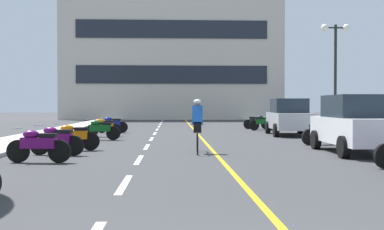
# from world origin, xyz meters

# --- Properties ---
(ground_plane) EXTENTS (140.00, 140.00, 0.00)m
(ground_plane) POSITION_xyz_m (0.00, 21.00, 0.00)
(ground_plane) COLOR #38383A
(curb_left) EXTENTS (2.40, 72.00, 0.12)m
(curb_left) POSITION_xyz_m (-7.20, 24.00, 0.06)
(curb_left) COLOR #B7B2A8
(curb_left) RESTS_ON ground
(curb_right) EXTENTS (2.40, 72.00, 0.12)m
(curb_right) POSITION_xyz_m (7.20, 24.00, 0.06)
(curb_right) COLOR #B7B2A8
(curb_right) RESTS_ON ground
(lane_dash_1) EXTENTS (0.14, 2.20, 0.01)m
(lane_dash_1) POSITION_xyz_m (-2.00, 6.00, 0.00)
(lane_dash_1) COLOR silver
(lane_dash_1) RESTS_ON ground
(lane_dash_2) EXTENTS (0.14, 2.20, 0.01)m
(lane_dash_2) POSITION_xyz_m (-2.00, 10.00, 0.00)
(lane_dash_2) COLOR silver
(lane_dash_2) RESTS_ON ground
(lane_dash_3) EXTENTS (0.14, 2.20, 0.01)m
(lane_dash_3) POSITION_xyz_m (-2.00, 14.00, 0.00)
(lane_dash_3) COLOR silver
(lane_dash_3) RESTS_ON ground
(lane_dash_4) EXTENTS (0.14, 2.20, 0.01)m
(lane_dash_4) POSITION_xyz_m (-2.00, 18.00, 0.00)
(lane_dash_4) COLOR silver
(lane_dash_4) RESTS_ON ground
(lane_dash_5) EXTENTS (0.14, 2.20, 0.01)m
(lane_dash_5) POSITION_xyz_m (-2.00, 22.00, 0.00)
(lane_dash_5) COLOR silver
(lane_dash_5) RESTS_ON ground
(lane_dash_6) EXTENTS (0.14, 2.20, 0.01)m
(lane_dash_6) POSITION_xyz_m (-2.00, 26.00, 0.00)
(lane_dash_6) COLOR silver
(lane_dash_6) RESTS_ON ground
(lane_dash_7) EXTENTS (0.14, 2.20, 0.01)m
(lane_dash_7) POSITION_xyz_m (-2.00, 30.00, 0.00)
(lane_dash_7) COLOR silver
(lane_dash_7) RESTS_ON ground
(lane_dash_8) EXTENTS (0.14, 2.20, 0.01)m
(lane_dash_8) POSITION_xyz_m (-2.00, 34.00, 0.00)
(lane_dash_8) COLOR silver
(lane_dash_8) RESTS_ON ground
(lane_dash_9) EXTENTS (0.14, 2.20, 0.01)m
(lane_dash_9) POSITION_xyz_m (-2.00, 38.00, 0.00)
(lane_dash_9) COLOR silver
(lane_dash_9) RESTS_ON ground
(lane_dash_10) EXTENTS (0.14, 2.20, 0.01)m
(lane_dash_10) POSITION_xyz_m (-2.00, 42.00, 0.00)
(lane_dash_10) COLOR silver
(lane_dash_10) RESTS_ON ground
(lane_dash_11) EXTENTS (0.14, 2.20, 0.01)m
(lane_dash_11) POSITION_xyz_m (-2.00, 46.00, 0.00)
(lane_dash_11) COLOR silver
(lane_dash_11) RESTS_ON ground
(centre_line_yellow) EXTENTS (0.12, 66.00, 0.01)m
(centre_line_yellow) POSITION_xyz_m (0.25, 24.00, 0.00)
(centre_line_yellow) COLOR gold
(centre_line_yellow) RESTS_ON ground
(office_building) EXTENTS (23.03, 9.02, 15.30)m
(office_building) POSITION_xyz_m (-1.06, 49.45, 7.65)
(office_building) COLOR beige
(office_building) RESTS_ON ground
(street_lamp_mid) EXTENTS (1.46, 0.36, 5.41)m
(street_lamp_mid) POSITION_xyz_m (7.05, 20.25, 4.05)
(street_lamp_mid) COLOR black
(street_lamp_mid) RESTS_ON curb_right
(parked_car_near) EXTENTS (2.00, 4.24, 1.82)m
(parked_car_near) POSITION_xyz_m (4.63, 11.50, 0.92)
(parked_car_near) COLOR black
(parked_car_near) RESTS_ON ground
(parked_car_mid) EXTENTS (2.13, 4.30, 1.82)m
(parked_car_mid) POSITION_xyz_m (4.74, 20.34, 0.92)
(parked_car_mid) COLOR black
(parked_car_mid) RESTS_ON ground
(motorcycle_4) EXTENTS (1.70, 0.60, 0.92)m
(motorcycle_4) POSITION_xyz_m (-4.57, 9.44, 0.47)
(motorcycle_4) COLOR black
(motorcycle_4) RESTS_ON ground
(motorcycle_5) EXTENTS (1.68, 0.65, 0.92)m
(motorcycle_5) POSITION_xyz_m (-4.55, 11.26, 0.47)
(motorcycle_5) COLOR black
(motorcycle_5) RESTS_ON ground
(motorcycle_6) EXTENTS (1.70, 0.60, 0.92)m
(motorcycle_6) POSITION_xyz_m (-4.35, 12.71, 0.47)
(motorcycle_6) COLOR black
(motorcycle_6) RESTS_ON ground
(motorcycle_7) EXTENTS (1.65, 0.76, 0.92)m
(motorcycle_7) POSITION_xyz_m (4.59, 14.70, 0.47)
(motorcycle_7) COLOR black
(motorcycle_7) RESTS_ON ground
(motorcycle_8) EXTENTS (1.70, 0.60, 0.92)m
(motorcycle_8) POSITION_xyz_m (-4.16, 17.33, 0.47)
(motorcycle_8) COLOR black
(motorcycle_8) RESTS_ON ground
(motorcycle_9) EXTENTS (1.70, 0.60, 0.92)m
(motorcycle_9) POSITION_xyz_m (-4.33, 19.49, 0.47)
(motorcycle_9) COLOR black
(motorcycle_9) RESTS_ON ground
(motorcycle_10) EXTENTS (1.70, 0.60, 0.92)m
(motorcycle_10) POSITION_xyz_m (-4.34, 22.72, 0.47)
(motorcycle_10) COLOR black
(motorcycle_10) RESTS_ON ground
(motorcycle_11) EXTENTS (1.70, 0.60, 0.92)m
(motorcycle_11) POSITION_xyz_m (4.33, 24.74, 0.47)
(motorcycle_11) COLOR black
(motorcycle_11) RESTS_ON ground
(motorcycle_12) EXTENTS (1.65, 0.76, 0.92)m
(motorcycle_12) POSITION_xyz_m (4.23, 26.25, 0.47)
(motorcycle_12) COLOR black
(motorcycle_12) RESTS_ON ground
(cyclist_rider) EXTENTS (0.42, 1.77, 1.71)m
(cyclist_rider) POSITION_xyz_m (-0.30, 11.79, 0.89)
(cyclist_rider) COLOR black
(cyclist_rider) RESTS_ON ground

